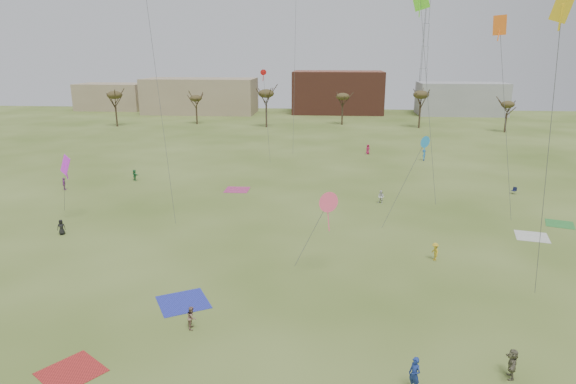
{
  "coord_description": "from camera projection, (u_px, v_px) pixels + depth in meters",
  "views": [
    {
      "loc": [
        3.65,
        -28.5,
        16.93
      ],
      "look_at": [
        0.0,
        12.0,
        5.5
      ],
      "focal_mm": 30.78,
      "sensor_mm": 36.0,
      "label": 1
    }
  ],
  "objects": [
    {
      "name": "camp_chair_right",
      "position": [
        514.0,
        192.0,
        61.64
      ],
      "size": [
        0.74,
        0.74,
        0.87
      ],
      "rotation": [
        0.0,
        0.0,
        5.44
      ],
      "color": "#131734",
      "rests_on": "ground"
    },
    {
      "name": "blanket_olive",
      "position": [
        560.0,
        224.0,
        50.79
      ],
      "size": [
        3.36,
        3.36,
        0.03
      ],
      "primitive_type": "cube",
      "rotation": [
        0.0,
        0.0,
        1.23
      ],
      "color": "#318938",
      "rests_on": "ground"
    },
    {
      "name": "blanket_blue",
      "position": [
        183.0,
        302.0,
        34.81
      ],
      "size": [
        4.51,
        4.51,
        0.03
      ],
      "primitive_type": "cube",
      "rotation": [
        0.0,
        0.0,
        2.09
      ],
      "color": "#2933B3",
      "rests_on": "ground"
    },
    {
      "name": "blanket_red",
      "position": [
        71.0,
        372.0,
        27.17
      ],
      "size": [
        4.11,
        4.11,
        0.03
      ],
      "primitive_type": "cube",
      "rotation": [
        0.0,
        0.0,
        2.52
      ],
      "color": "#B32623",
      "rests_on": "ground"
    },
    {
      "name": "spectator_mid_d",
      "position": [
        64.0,
        184.0,
        63.34
      ],
      "size": [
        0.73,
        1.02,
        1.61
      ],
      "primitive_type": "imported",
      "rotation": [
        0.0,
        0.0,
        1.98
      ],
      "color": "purple",
      "rests_on": "ground"
    },
    {
      "name": "flyer_far_c",
      "position": [
        424.0,
        155.0,
        80.78
      ],
      "size": [
        0.67,
        1.17,
        1.81
      ],
      "primitive_type": "imported",
      "rotation": [
        0.0,
        0.0,
        4.71
      ],
      "color": "navy",
      "rests_on": "ground"
    },
    {
      "name": "kites_aloft",
      "position": [
        249.0,
        7.0,
        52.33
      ],
      "size": [
        46.22,
        62.59,
        27.73
      ],
      "color": "silver",
      "rests_on": "ground"
    },
    {
      "name": "blanket_plum",
      "position": [
        237.0,
        190.0,
        63.55
      ],
      "size": [
        3.05,
        3.05,
        0.03
      ],
      "primitive_type": "cube",
      "rotation": [
        0.0,
        0.0,
        0.0
      ],
      "color": "#B83872",
      "rests_on": "ground"
    },
    {
      "name": "radio_tower",
      "position": [
        425.0,
        46.0,
        144.29
      ],
      "size": [
        1.51,
        1.72,
        41.0
      ],
      "color": "#9EA3A8",
      "rests_on": "ground"
    },
    {
      "name": "building_grey",
      "position": [
        461.0,
        99.0,
        140.69
      ],
      "size": [
        24.0,
        12.0,
        9.0
      ],
      "primitive_type": "cube",
      "color": "gray",
      "rests_on": "ground"
    },
    {
      "name": "building_tan_west",
      "position": [
        112.0,
        97.0,
        153.73
      ],
      "size": [
        20.0,
        12.0,
        8.0
      ],
      "primitive_type": "cube",
      "color": "#937F60",
      "rests_on": "ground"
    },
    {
      "name": "flyer_near_right",
      "position": [
        415.0,
        374.0,
        25.48
      ],
      "size": [
        0.79,
        0.83,
        1.91
      ],
      "primitive_type": "imported",
      "rotation": [
        0.0,
        0.0,
        5.37
      ],
      "color": "navy",
      "rests_on": "ground"
    },
    {
      "name": "flyer_far_b",
      "position": [
        368.0,
        149.0,
        85.96
      ],
      "size": [
        0.99,
        0.87,
        1.7
      ],
      "primitive_type": "imported",
      "rotation": [
        0.0,
        0.0,
        0.49
      ],
      "color": "#A41C46",
      "rests_on": "ground"
    },
    {
      "name": "building_brick",
      "position": [
        338.0,
        92.0,
        145.23
      ],
      "size": [
        26.0,
        16.0,
        12.0
      ],
      "primitive_type": "cube",
      "color": "brown",
      "rests_on": "ground"
    },
    {
      "name": "ground",
      "position": [
        272.0,
        322.0,
        32.22
      ],
      "size": [
        260.0,
        260.0,
        0.0
      ],
      "primitive_type": "plane",
      "color": "#41561B",
      "rests_on": "ground"
    },
    {
      "name": "tree_line",
      "position": [
        303.0,
        101.0,
        106.41
      ],
      "size": [
        117.44,
        49.32,
        8.91
      ],
      "color": "#3A2B1E",
      "rests_on": "ground"
    },
    {
      "name": "spectator_fore_c",
      "position": [
        512.0,
        364.0,
        26.5
      ],
      "size": [
        0.84,
        1.67,
        1.72
      ],
      "primitive_type": "imported",
      "rotation": [
        0.0,
        0.0,
        4.49
      ],
      "color": "#666249",
      "rests_on": "ground"
    },
    {
      "name": "flyer_far_a",
      "position": [
        135.0,
        175.0,
        68.1
      ],
      "size": [
        1.38,
        1.25,
        1.53
      ],
      "primitive_type": "imported",
      "rotation": [
        0.0,
        0.0,
        2.45
      ],
      "color": "#287941",
      "rests_on": "ground"
    },
    {
      "name": "spectator_fore_b",
      "position": [
        192.0,
        317.0,
        31.37
      ],
      "size": [
        0.67,
        0.8,
        1.51
      ],
      "primitive_type": "imported",
      "rotation": [
        0.0,
        0.0,
        1.71
      ],
      "color": "#8D695A",
      "rests_on": "ground"
    },
    {
      "name": "flyer_mid_b",
      "position": [
        435.0,
        252.0,
        41.76
      ],
      "size": [
        0.77,
        1.09,
        1.54
      ],
      "primitive_type": "imported",
      "rotation": [
        0.0,
        0.0,
        4.92
      ],
      "color": "gold",
      "rests_on": "ground"
    },
    {
      "name": "blanket_cream",
      "position": [
        532.0,
        237.0,
        47.33
      ],
      "size": [
        3.53,
        3.53,
        0.03
      ],
      "primitive_type": "cube",
      "rotation": [
        0.0,
        0.0,
        2.91
      ],
      "color": "silver",
      "rests_on": "ground"
    },
    {
      "name": "building_tan",
      "position": [
        200.0,
        96.0,
        144.16
      ],
      "size": [
        32.0,
        14.0,
        10.0
      ],
      "primitive_type": "cube",
      "color": "#937F60",
      "rests_on": "ground"
    },
    {
      "name": "flyer_mid_a",
      "position": [
        61.0,
        227.0,
        47.66
      ],
      "size": [
        0.86,
        0.71,
        1.52
      ],
      "primitive_type": "imported",
      "rotation": [
        0.0,
        0.0,
        0.35
      ],
      "color": "black",
      "rests_on": "ground"
    },
    {
      "name": "spectator_mid_e",
      "position": [
        381.0,
        197.0,
        57.65
      ],
      "size": [
        0.96,
        0.92,
        1.55
      ],
      "primitive_type": "imported",
      "rotation": [
        0.0,
        0.0,
        5.63
      ],
      "color": "silver",
      "rests_on": "ground"
    }
  ]
}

